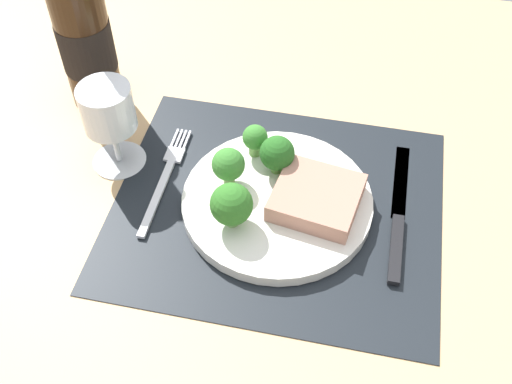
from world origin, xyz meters
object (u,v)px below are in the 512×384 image
object	(u,v)px
steak	(317,197)
fork	(165,178)
wine_bottle	(84,35)
plate	(277,202)
knife	(398,221)
wine_glass	(108,114)

from	to	relation	value
steak	fork	xyz separation A→B (cm)	(-20.25, 1.28, -2.64)
steak	wine_bottle	xyz separation A→B (cm)	(-35.02, 15.49, 7.86)
plate	knife	distance (cm)	15.27
plate	steak	bearing A→B (deg)	1.60
plate	fork	bearing A→B (deg)	174.71
steak	knife	xyz separation A→B (cm)	(10.35, 0.39, -2.59)
plate	wine_bottle	distance (cm)	35.36
wine_glass	plate	bearing A→B (deg)	-9.28
knife	wine_bottle	world-z (taller)	wine_bottle
steak	wine_glass	size ratio (longest dim) A/B	0.82
wine_bottle	knife	bearing A→B (deg)	-18.40
steak	wine_glass	world-z (taller)	wine_glass
fork	wine_bottle	world-z (taller)	wine_bottle
steak	knife	size ratio (longest dim) A/B	0.45
fork	wine_bottle	xyz separation A→B (cm)	(-14.77, 14.20, 10.50)
knife	wine_bottle	distance (cm)	48.94
fork	knife	size ratio (longest dim) A/B	0.83
knife	wine_glass	distance (cm)	38.74
fork	wine_glass	xyz separation A→B (cm)	(-7.17, 2.26, 8.05)
steak	wine_bottle	size ratio (longest dim) A/B	0.33
fork	knife	world-z (taller)	knife
plate	wine_bottle	world-z (taller)	wine_bottle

